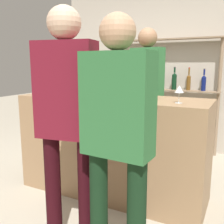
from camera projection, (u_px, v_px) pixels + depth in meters
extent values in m
plane|color=#B2A893|center=(112.00, 191.00, 2.90)|extent=(16.00, 16.00, 0.00)
cube|color=#997551|center=(112.00, 146.00, 2.80)|extent=(1.97, 0.65, 1.05)
cube|color=#B2A899|center=(164.00, 63.00, 4.34)|extent=(3.57, 0.12, 2.80)
cylinder|color=#897056|center=(111.00, 92.00, 4.66)|extent=(0.05, 0.05, 1.78)
cylinder|color=#897056|center=(218.00, 98.00, 3.88)|extent=(0.05, 0.05, 1.78)
cube|color=#897056|center=(162.00, 39.00, 4.11)|extent=(1.83, 0.18, 0.02)
cube|color=#897056|center=(160.00, 90.00, 4.26)|extent=(1.83, 0.18, 0.02)
cylinder|color=black|center=(123.00, 82.00, 4.53)|extent=(0.07, 0.07, 0.19)
cone|color=black|center=(123.00, 76.00, 4.51)|extent=(0.07, 0.07, 0.03)
cylinder|color=black|center=(123.00, 72.00, 4.50)|extent=(0.03, 0.03, 0.09)
cylinder|color=gold|center=(123.00, 69.00, 4.49)|extent=(0.03, 0.03, 0.01)
cylinder|color=silver|center=(135.00, 82.00, 4.43)|extent=(0.07, 0.07, 0.19)
cone|color=silver|center=(135.00, 76.00, 4.41)|extent=(0.07, 0.07, 0.03)
cylinder|color=silver|center=(135.00, 72.00, 4.40)|extent=(0.03, 0.03, 0.09)
cylinder|color=gold|center=(135.00, 69.00, 4.39)|extent=(0.03, 0.03, 0.01)
cylinder|color=black|center=(147.00, 82.00, 4.33)|extent=(0.07, 0.07, 0.20)
cone|color=black|center=(148.00, 75.00, 4.31)|extent=(0.07, 0.07, 0.03)
cylinder|color=black|center=(148.00, 72.00, 4.30)|extent=(0.03, 0.03, 0.08)
cylinder|color=#232328|center=(148.00, 69.00, 4.29)|extent=(0.03, 0.03, 0.01)
cylinder|color=black|center=(160.00, 82.00, 4.23)|extent=(0.08, 0.08, 0.22)
cone|color=black|center=(161.00, 74.00, 4.21)|extent=(0.08, 0.08, 0.03)
cylinder|color=black|center=(161.00, 71.00, 4.20)|extent=(0.03, 0.03, 0.07)
cylinder|color=gold|center=(161.00, 68.00, 4.19)|extent=(0.03, 0.03, 0.01)
cylinder|color=black|center=(174.00, 82.00, 4.13)|extent=(0.08, 0.08, 0.23)
cone|color=black|center=(175.00, 74.00, 4.11)|extent=(0.08, 0.08, 0.03)
cylinder|color=black|center=(175.00, 70.00, 4.10)|extent=(0.03, 0.03, 0.08)
cylinder|color=#232328|center=(175.00, 67.00, 4.09)|extent=(0.03, 0.03, 0.01)
cylinder|color=brown|center=(188.00, 83.00, 4.04)|extent=(0.06, 0.06, 0.21)
cone|color=brown|center=(189.00, 76.00, 4.02)|extent=(0.06, 0.06, 0.03)
cylinder|color=brown|center=(189.00, 71.00, 4.00)|extent=(0.02, 0.02, 0.10)
cylinder|color=maroon|center=(189.00, 68.00, 3.99)|extent=(0.03, 0.03, 0.01)
cylinder|color=#0F1956|center=(204.00, 84.00, 3.94)|extent=(0.07, 0.07, 0.20)
cone|color=#0F1956|center=(204.00, 76.00, 3.92)|extent=(0.07, 0.07, 0.03)
cylinder|color=#0F1956|center=(204.00, 72.00, 3.91)|extent=(0.03, 0.03, 0.09)
cylinder|color=#232328|center=(204.00, 69.00, 3.90)|extent=(0.03, 0.03, 0.01)
cylinder|color=#0F1956|center=(48.00, 84.00, 3.07)|extent=(0.07, 0.07, 0.20)
cone|color=#0F1956|center=(47.00, 74.00, 3.05)|extent=(0.07, 0.07, 0.03)
cylinder|color=#0F1956|center=(47.00, 69.00, 3.04)|extent=(0.03, 0.03, 0.10)
cylinder|color=#232328|center=(47.00, 64.00, 3.03)|extent=(0.03, 0.03, 0.01)
cylinder|color=silver|center=(66.00, 85.00, 2.71)|extent=(0.08, 0.08, 0.24)
cone|color=silver|center=(66.00, 72.00, 2.69)|extent=(0.08, 0.08, 0.03)
cylinder|color=silver|center=(66.00, 66.00, 2.68)|extent=(0.03, 0.03, 0.08)
cylinder|color=gold|center=(66.00, 62.00, 2.67)|extent=(0.03, 0.03, 0.01)
cylinder|color=black|center=(77.00, 86.00, 2.91)|extent=(0.08, 0.08, 0.20)
cone|color=black|center=(76.00, 75.00, 2.89)|extent=(0.08, 0.08, 0.03)
cylinder|color=black|center=(76.00, 69.00, 2.87)|extent=(0.03, 0.03, 0.09)
cylinder|color=black|center=(76.00, 65.00, 2.87)|extent=(0.03, 0.03, 0.01)
cylinder|color=black|center=(143.00, 87.00, 2.58)|extent=(0.08, 0.08, 0.22)
cone|color=black|center=(143.00, 74.00, 2.56)|extent=(0.08, 0.08, 0.03)
cylinder|color=black|center=(143.00, 69.00, 2.55)|extent=(0.03, 0.03, 0.08)
cylinder|color=black|center=(144.00, 64.00, 2.54)|extent=(0.03, 0.03, 0.01)
cylinder|color=silver|center=(179.00, 103.00, 2.29)|extent=(0.06, 0.06, 0.00)
cylinder|color=silver|center=(179.00, 98.00, 2.28)|extent=(0.01, 0.01, 0.09)
cone|color=silver|center=(179.00, 89.00, 2.27)|extent=(0.08, 0.08, 0.06)
cylinder|color=black|center=(136.00, 219.00, 1.68)|extent=(0.13, 0.13, 0.82)
cylinder|color=black|center=(99.00, 207.00, 1.82)|extent=(0.13, 0.13, 0.82)
cube|color=#2D6B38|center=(117.00, 105.00, 1.61)|extent=(0.46, 0.22, 0.65)
sphere|color=tan|center=(118.00, 32.00, 1.53)|extent=(0.22, 0.22, 0.22)
cylinder|color=black|center=(86.00, 195.00, 1.95)|extent=(0.12, 0.12, 0.86)
cylinder|color=black|center=(53.00, 189.00, 2.03)|extent=(0.12, 0.12, 0.86)
cube|color=maroon|center=(66.00, 91.00, 1.85)|extent=(0.46, 0.26, 0.68)
sphere|color=#DBB293|center=(64.00, 23.00, 1.77)|extent=(0.23, 0.23, 0.23)
cylinder|color=black|center=(137.00, 135.00, 3.53)|extent=(0.12, 0.12, 0.89)
cylinder|color=black|center=(154.00, 139.00, 3.37)|extent=(0.12, 0.12, 0.89)
cube|color=#2D6B38|center=(147.00, 76.00, 3.31)|extent=(0.44, 0.27, 0.70)
sphere|color=#936B4C|center=(148.00, 38.00, 3.22)|extent=(0.24, 0.24, 0.24)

